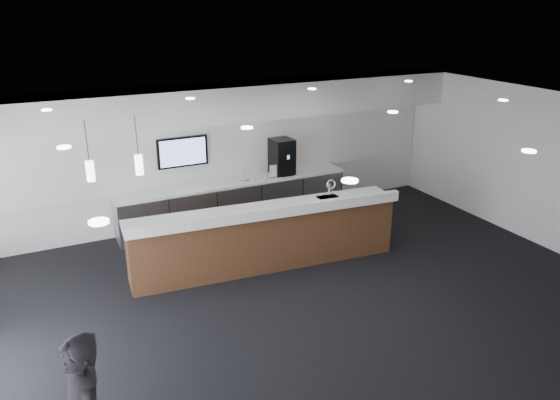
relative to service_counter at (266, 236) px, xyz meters
name	(u,v)px	position (x,y,z in m)	size (l,w,h in m)	color
ground	(319,301)	(0.25, -1.52, -0.58)	(10.00, 10.00, 0.00)	black
ceiling	(325,117)	(0.25, -1.52, 2.42)	(10.00, 8.00, 0.02)	black
back_wall	(227,152)	(0.25, 2.48, 0.92)	(10.00, 0.02, 3.00)	white
right_wall	(550,171)	(5.25, -1.52, 0.92)	(0.02, 8.00, 3.00)	white
soffit_bulkhead	(233,102)	(0.25, 2.03, 2.07)	(10.00, 0.90, 0.70)	white
alcove_panel	(227,148)	(0.25, 2.45, 1.02)	(9.80, 0.06, 1.40)	white
back_credenza	(235,202)	(0.25, 2.12, -0.10)	(5.06, 0.66, 0.95)	#94979C
wall_tv	(183,152)	(-0.75, 2.38, 1.07)	(1.05, 0.08, 0.62)	black
pendant_left	(148,175)	(-2.15, -0.72, 1.67)	(0.12, 0.12, 0.30)	beige
pendant_right	(96,182)	(-2.85, -0.72, 1.67)	(0.12, 0.12, 0.30)	beige
ceiling_can_lights	(325,119)	(0.25, -1.52, 2.39)	(7.00, 5.00, 0.02)	white
service_counter	(266,236)	(0.00, 0.00, 0.00)	(4.96, 1.24, 1.49)	#4A2C18
coffee_machine	(282,156)	(1.40, 2.18, 0.76)	(0.46, 0.59, 0.78)	black
info_sign_left	(245,176)	(0.47, 2.03, 0.48)	(0.16, 0.02, 0.22)	white
info_sign_right	(274,171)	(1.14, 2.01, 0.51)	(0.20, 0.02, 0.27)	white
cup_0	(288,173)	(1.47, 2.03, 0.42)	(0.09, 0.09, 0.09)	white
cup_1	(282,174)	(1.33, 2.03, 0.42)	(0.09, 0.09, 0.09)	white
cup_2	(276,174)	(1.19, 2.03, 0.42)	(0.09, 0.09, 0.09)	white
cup_3	(270,175)	(1.05, 2.03, 0.42)	(0.09, 0.09, 0.09)	white
cup_4	(264,176)	(0.91, 2.03, 0.42)	(0.09, 0.09, 0.09)	white
cup_5	(258,177)	(0.77, 2.03, 0.42)	(0.09, 0.09, 0.09)	white
cup_6	(252,178)	(0.63, 2.03, 0.42)	(0.09, 0.09, 0.09)	white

